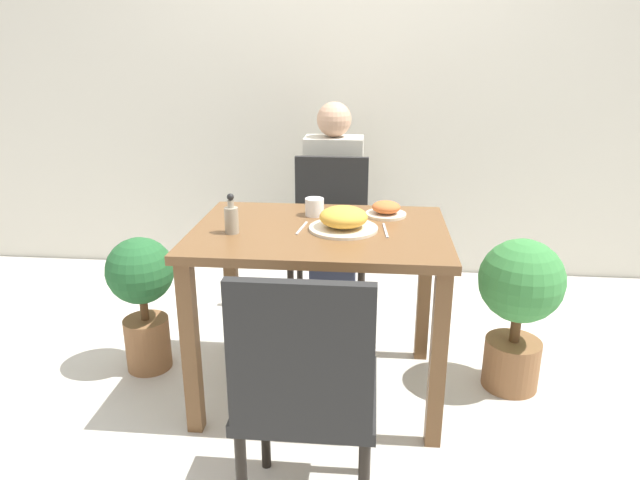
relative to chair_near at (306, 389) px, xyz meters
name	(u,v)px	position (x,y,z in m)	size (l,w,h in m)	color
ground_plane	(320,388)	(-0.03, 0.78, -0.51)	(16.00, 16.00, 0.00)	beige
wall_back	(343,74)	(-0.03, 2.29, 0.79)	(8.00, 0.05, 2.60)	beige
dining_table	(320,256)	(-0.03, 0.78, 0.13)	(1.04, 0.75, 0.76)	brown
chair_near	(306,389)	(0.00, 0.00, 0.00)	(0.42, 0.42, 0.90)	black
chair_far	(330,232)	(-0.05, 1.49, 0.00)	(0.42, 0.42, 0.90)	black
food_plate	(343,220)	(0.07, 0.77, 0.29)	(0.28, 0.28, 0.10)	beige
side_plate	(386,209)	(0.24, 0.99, 0.28)	(0.18, 0.18, 0.07)	beige
drink_cup	(314,207)	(-0.07, 0.96, 0.29)	(0.08, 0.08, 0.08)	white
sauce_bottle	(231,218)	(-0.37, 0.68, 0.31)	(0.06, 0.06, 0.16)	gray
fork_utensil	(302,228)	(-0.10, 0.77, 0.25)	(0.03, 0.17, 0.00)	silver
spoon_utensil	(385,230)	(0.24, 0.77, 0.25)	(0.02, 0.18, 0.00)	silver
potted_plant_left	(142,291)	(-0.87, 0.89, -0.12)	(0.31, 0.31, 0.65)	brown
potted_plant_right	(519,300)	(0.83, 0.89, -0.09)	(0.36, 0.36, 0.70)	brown
person_figure	(333,202)	(-0.05, 1.87, 0.07)	(0.34, 0.22, 1.17)	#2D3347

